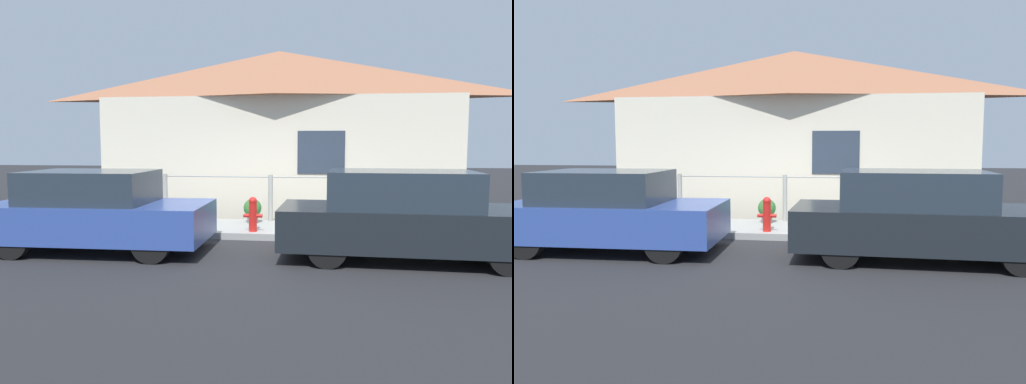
# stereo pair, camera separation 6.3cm
# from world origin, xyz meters

# --- Properties ---
(ground_plane) EXTENTS (60.00, 60.00, 0.00)m
(ground_plane) POSITION_xyz_m (0.00, 0.00, 0.00)
(ground_plane) COLOR #262628
(sidewalk) EXTENTS (24.00, 1.77, 0.13)m
(sidewalk) POSITION_xyz_m (0.00, 0.88, 0.07)
(sidewalk) COLOR #9E9E99
(sidewalk) RESTS_ON ground_plane
(house) EXTENTS (9.09, 2.23, 4.17)m
(house) POSITION_xyz_m (0.00, 3.51, 3.33)
(house) COLOR beige
(house) RESTS_ON ground_plane
(fence) EXTENTS (4.90, 0.10, 1.03)m
(fence) POSITION_xyz_m (0.00, 1.62, 0.70)
(fence) COLOR #999993
(fence) RESTS_ON sidewalk
(car_left) EXTENTS (3.73, 1.82, 1.38)m
(car_left) POSITION_xyz_m (-2.66, -1.25, 0.68)
(car_left) COLOR #2D4793
(car_left) RESTS_ON ground_plane
(car_right) EXTENTS (4.10, 1.77, 1.42)m
(car_right) POSITION_xyz_m (2.46, -1.25, 0.70)
(car_right) COLOR black
(car_right) RESTS_ON ground_plane
(fire_hydrant) EXTENTS (0.37, 0.17, 0.68)m
(fire_hydrant) POSITION_xyz_m (-0.20, 0.26, 0.48)
(fire_hydrant) COLOR red
(fire_hydrant) RESTS_ON sidewalk
(potted_plant_near_hydrant) EXTENTS (0.39, 0.39, 0.52)m
(potted_plant_near_hydrant) POSITION_xyz_m (-0.35, 1.29, 0.42)
(potted_plant_near_hydrant) COLOR slate
(potted_plant_near_hydrant) RESTS_ON sidewalk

